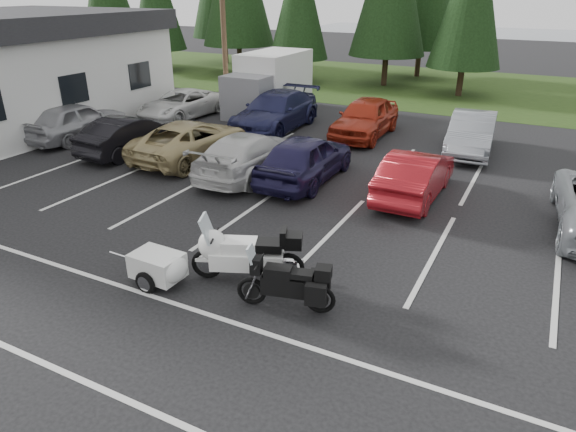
# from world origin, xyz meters

# --- Properties ---
(ground) EXTENTS (120.00, 120.00, 0.00)m
(ground) POSITION_xyz_m (0.00, 0.00, 0.00)
(ground) COLOR black
(ground) RESTS_ON ground
(grass_strip) EXTENTS (80.00, 16.00, 0.01)m
(grass_strip) POSITION_xyz_m (0.00, 24.00, 0.01)
(grass_strip) COLOR #203811
(grass_strip) RESTS_ON ground
(lake_water) EXTENTS (70.00, 50.00, 0.02)m
(lake_water) POSITION_xyz_m (4.00, 55.00, 0.00)
(lake_water) COLOR slate
(lake_water) RESTS_ON ground
(utility_pole) EXTENTS (1.60, 0.26, 9.00)m
(utility_pole) POSITION_xyz_m (-10.00, 12.00, 4.70)
(utility_pole) COLOR #473321
(utility_pole) RESTS_ON ground
(box_truck) EXTENTS (2.40, 5.60, 2.90)m
(box_truck) POSITION_xyz_m (-8.00, 12.50, 1.45)
(box_truck) COLOR silver
(box_truck) RESTS_ON ground
(stall_markings) EXTENTS (32.00, 16.00, 0.01)m
(stall_markings) POSITION_xyz_m (0.00, 2.00, 0.00)
(stall_markings) COLOR silver
(stall_markings) RESTS_ON ground
(car_near_0) EXTENTS (1.90, 4.64, 1.57)m
(car_near_0) POSITION_xyz_m (-12.62, 4.54, 0.79)
(car_near_0) COLOR #98989C
(car_near_0) RESTS_ON ground
(car_near_1) EXTENTS (1.74, 4.47, 1.45)m
(car_near_1) POSITION_xyz_m (-9.19, 4.07, 0.73)
(car_near_1) COLOR black
(car_near_1) RESTS_ON ground
(car_near_2) EXTENTS (2.52, 5.23, 1.44)m
(car_near_2) POSITION_xyz_m (-6.67, 4.56, 0.72)
(car_near_2) COLOR tan
(car_near_2) RESTS_ON ground
(car_near_3) EXTENTS (2.15, 5.07, 1.46)m
(car_near_3) POSITION_xyz_m (-3.80, 4.00, 0.73)
(car_near_3) COLOR silver
(car_near_3) RESTS_ON ground
(car_near_4) EXTENTS (1.93, 4.69, 1.59)m
(car_near_4) POSITION_xyz_m (-1.83, 4.31, 0.80)
(car_near_4) COLOR #191536
(car_near_4) RESTS_ON ground
(car_near_5) EXTENTS (1.54, 4.36, 1.43)m
(car_near_5) POSITION_xyz_m (1.75, 4.56, 0.72)
(car_near_5) COLOR maroon
(car_near_5) RESTS_ON ground
(car_far_0) EXTENTS (2.51, 4.93, 1.34)m
(car_far_0) POSITION_xyz_m (-11.11, 9.61, 0.67)
(car_far_0) COLOR silver
(car_far_0) RESTS_ON ground
(car_far_1) EXTENTS (2.41, 5.73, 1.65)m
(car_far_1) POSITION_xyz_m (-5.91, 9.72, 0.83)
(car_far_1) COLOR #191B3F
(car_far_1) RESTS_ON ground
(car_far_2) EXTENTS (1.99, 4.84, 1.64)m
(car_far_2) POSITION_xyz_m (-1.94, 10.49, 0.82)
(car_far_2) COLOR maroon
(car_far_2) RESTS_ON ground
(car_far_3) EXTENTS (1.96, 4.71, 1.52)m
(car_far_3) POSITION_xyz_m (2.50, 10.19, 0.76)
(car_far_3) COLOR gray
(car_far_3) RESTS_ON ground
(touring_motorcycle) EXTENTS (2.88, 1.85, 1.53)m
(touring_motorcycle) POSITION_xyz_m (-0.24, -1.98, 0.77)
(touring_motorcycle) COLOR white
(touring_motorcycle) RESTS_ON ground
(cargo_trailer) EXTENTS (1.61, 0.94, 0.73)m
(cargo_trailer) POSITION_xyz_m (-1.90, -3.00, 0.37)
(cargo_trailer) COLOR silver
(cargo_trailer) RESTS_ON ground
(adventure_motorcycle) EXTENTS (2.36, 1.31, 1.36)m
(adventure_motorcycle) POSITION_xyz_m (1.02, -2.59, 0.68)
(adventure_motorcycle) COLOR black
(adventure_motorcycle) RESTS_ON ground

